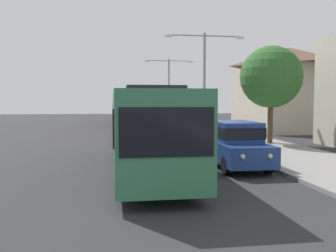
% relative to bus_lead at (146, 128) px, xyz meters
% --- Properties ---
extents(bus_lead, '(2.58, 11.63, 3.21)m').
position_rel_bus_lead_xyz_m(bus_lead, '(0.00, 0.00, 0.00)').
color(bus_lead, '#33724C').
rests_on(bus_lead, ground_plane).
extents(bus_second_in_line, '(2.58, 11.62, 3.21)m').
position_rel_bus_lead_xyz_m(bus_second_in_line, '(-0.00, 13.12, -0.00)').
color(bus_second_in_line, silver).
rests_on(bus_second_in_line, ground_plane).
extents(bus_middle, '(2.58, 10.88, 3.21)m').
position_rel_bus_lead_xyz_m(bus_middle, '(-0.00, 25.41, -0.00)').
color(bus_middle, maroon).
rests_on(bus_middle, ground_plane).
extents(bus_fourth_in_line, '(2.58, 12.26, 3.21)m').
position_rel_bus_lead_xyz_m(bus_fourth_in_line, '(0.00, 37.55, 0.00)').
color(bus_fourth_in_line, '#33724C').
rests_on(bus_fourth_in_line, ground_plane).
extents(bus_rear, '(2.58, 12.28, 3.21)m').
position_rel_bus_lead_xyz_m(bus_rear, '(0.00, 50.19, 0.00)').
color(bus_rear, silver).
rests_on(bus_rear, ground_plane).
extents(white_suv, '(1.86, 4.68, 1.90)m').
position_rel_bus_lead_xyz_m(white_suv, '(3.70, 0.18, -0.66)').
color(white_suv, navy).
rests_on(white_suv, ground_plane).
extents(streetlamp_mid, '(5.89, 0.28, 7.53)m').
position_rel_bus_lead_xyz_m(streetlamp_mid, '(5.40, 12.19, 3.12)').
color(streetlamp_mid, gray).
rests_on(streetlamp_mid, sidewalk).
extents(streetlamp_far, '(5.73, 0.28, 7.55)m').
position_rel_bus_lead_xyz_m(streetlamp_far, '(5.40, 29.43, 3.13)').
color(streetlamp_far, gray).
rests_on(streetlamp_far, sidewalk).
extents(roadside_tree, '(3.78, 3.78, 5.96)m').
position_rel_bus_lead_xyz_m(roadside_tree, '(8.33, 7.21, 2.52)').
color(roadside_tree, '#4C3823').
rests_on(roadside_tree, sidewalk).
extents(house_distant_gabled, '(8.28, 10.33, 7.70)m').
position_rel_bus_lead_xyz_m(house_distant_gabled, '(15.04, 18.38, 2.23)').
color(house_distant_gabled, '#BCB29E').
rests_on(house_distant_gabled, ground_plane).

